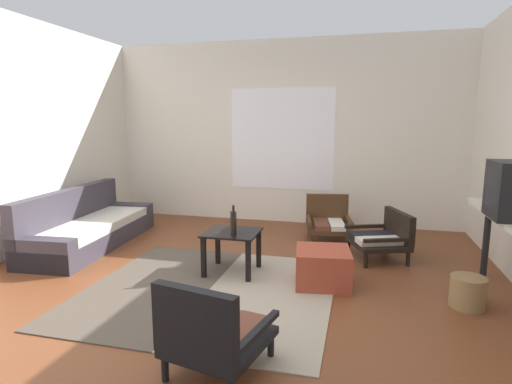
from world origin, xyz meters
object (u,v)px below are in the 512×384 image
at_px(wicker_basket, 468,292).
at_px(ottoman_orange, 323,267).
at_px(armchair_corner, 383,236).
at_px(clay_vase, 505,192).
at_px(coffee_table, 232,241).
at_px(armchair_striped_foreground, 212,333).
at_px(couch, 88,228).
at_px(armchair_by_window, 328,220).
at_px(glass_bottle, 234,222).

bearing_deg(wicker_basket, ottoman_orange, 171.35).
xyz_separation_m(armchair_corner, clay_vase, (0.92, -0.78, 0.67)).
relative_size(coffee_table, armchair_striped_foreground, 0.77).
height_order(couch, wicker_basket, couch).
bearing_deg(armchair_by_window, ottoman_orange, -87.02).
height_order(armchair_striped_foreground, glass_bottle, glass_bottle).
xyz_separation_m(armchair_by_window, glass_bottle, (-0.78, -1.63, 0.31)).
bearing_deg(wicker_basket, armchair_corner, 119.16).
xyz_separation_m(armchair_by_window, armchair_corner, (0.66, -0.69, 0.02)).
bearing_deg(coffee_table, armchair_by_window, 61.63).
relative_size(ottoman_orange, wicker_basket, 1.76).
xyz_separation_m(armchair_by_window, armchair_striped_foreground, (-0.42, -3.21, 0.03)).
relative_size(coffee_table, armchair_corner, 0.68).
xyz_separation_m(armchair_striped_foreground, ottoman_orange, (0.50, 1.58, -0.10)).
bearing_deg(glass_bottle, couch, 164.72).
bearing_deg(coffee_table, clay_vase, 1.44).
relative_size(armchair_by_window, ottoman_orange, 1.32).
height_order(coffee_table, clay_vase, clay_vase).
bearing_deg(armchair_striped_foreground, wicker_basket, 39.44).
bearing_deg(ottoman_orange, clay_vase, 5.54).
bearing_deg(wicker_basket, glass_bottle, 175.26).
bearing_deg(couch, wicker_basket, -10.10).
relative_size(armchair_by_window, clay_vase, 1.77).
bearing_deg(couch, glass_bottle, -15.28).
distance_m(ottoman_orange, wicker_basket, 1.22).
bearing_deg(armchair_corner, armchair_by_window, 133.80).
distance_m(armchair_by_window, glass_bottle, 1.84).
xyz_separation_m(armchair_corner, wicker_basket, (0.62, -1.11, -0.13)).
bearing_deg(wicker_basket, coffee_table, 172.80).
bearing_deg(couch, armchair_by_window, 20.52).
bearing_deg(armchair_corner, couch, -173.91).
distance_m(coffee_table, wicker_basket, 2.14).
relative_size(coffee_table, glass_bottle, 1.83).
bearing_deg(coffee_table, ottoman_orange, -5.27).
relative_size(coffee_table, ottoman_orange, 1.07).
height_order(couch, clay_vase, clay_vase).
height_order(coffee_table, glass_bottle, glass_bottle).
height_order(couch, ottoman_orange, couch).
xyz_separation_m(glass_bottle, wicker_basket, (2.07, -0.17, -0.42)).
height_order(coffee_table, armchair_corner, armchair_corner).
distance_m(coffee_table, clay_vase, 2.48).
relative_size(armchair_corner, wicker_basket, 2.79).
height_order(armchair_by_window, armchair_striped_foreground, armchair_striped_foreground).
bearing_deg(ottoman_orange, armchair_corner, 58.07).
bearing_deg(wicker_basket, armchair_by_window, 125.44).
distance_m(coffee_table, armchair_by_window, 1.75).
height_order(clay_vase, wicker_basket, clay_vase).
distance_m(coffee_table, armchair_corner, 1.72).
distance_m(glass_bottle, wicker_basket, 2.12).
distance_m(couch, glass_bottle, 2.17).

